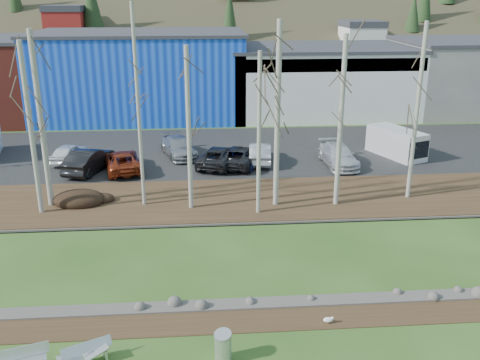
{
  "coord_description": "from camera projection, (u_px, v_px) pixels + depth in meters",
  "views": [
    {
      "loc": [
        -0.39,
        -15.44,
        11.93
      ],
      "look_at": [
        1.71,
        11.17,
        2.5
      ],
      "focal_mm": 40.0,
      "sensor_mm": 36.0,
      "label": 1
    }
  ],
  "objects": [
    {
      "name": "car_6",
      "position": [
        241.0,
        156.0,
        38.22
      ],
      "size": [
        3.82,
        5.47,
        1.39
      ],
      "primitive_type": "imported",
      "rotation": [
        0.0,
        0.0,
        2.8
      ],
      "color": "black",
      "rests_on": "parking_lot"
    },
    {
      "name": "building_blue",
      "position": [
        141.0,
        74.0,
        53.35
      ],
      "size": [
        20.4,
        12.24,
        8.3
      ],
      "color": "#0C34B6",
      "rests_on": "ground"
    },
    {
      "name": "car_7",
      "position": [
        338.0,
        155.0,
        38.21
      ],
      "size": [
        2.23,
        5.07,
        1.45
      ],
      "primitive_type": "imported",
      "rotation": [
        0.0,
        0.0,
        0.04
      ],
      "color": "silver",
      "rests_on": "parking_lot"
    },
    {
      "name": "birch_2",
      "position": [
        138.0,
        109.0,
        29.5
      ],
      "size": [
        0.2,
        0.2,
        11.32
      ],
      "color": "#BAB8A9",
      "rests_on": "far_bank"
    },
    {
      "name": "car_3",
      "position": [
        179.0,
        147.0,
        40.36
      ],
      "size": [
        3.27,
        5.22,
        1.41
      ],
      "primitive_type": "imported",
      "rotation": [
        0.0,
        0.0,
        0.29
      ],
      "color": "gray",
      "rests_on": "parking_lot"
    },
    {
      "name": "building_white",
      "position": [
        318.0,
        79.0,
        54.92
      ],
      "size": [
        18.36,
        12.24,
        6.8
      ],
      "color": "silver",
      "rests_on": "ground"
    },
    {
      "name": "birch_5",
      "position": [
        278.0,
        117.0,
        29.66
      ],
      "size": [
        0.31,
        0.31,
        10.44
      ],
      "color": "#BAB8A9",
      "rests_on": "far_bank"
    },
    {
      "name": "birch_3",
      "position": [
        189.0,
        130.0,
        29.39
      ],
      "size": [
        0.26,
        0.26,
        9.16
      ],
      "color": "#BAB8A9",
      "rests_on": "far_bank"
    },
    {
      "name": "river",
      "position": [
        211.0,
        258.0,
        25.28
      ],
      "size": [
        80.0,
        8.0,
        0.9
      ],
      "primitive_type": null,
      "color": "#131932",
      "rests_on": "ground"
    },
    {
      "name": "near_bank_rocks",
      "position": [
        213.0,
        306.0,
        21.43
      ],
      "size": [
        80.0,
        0.8,
        0.5
      ],
      "primitive_type": null,
      "color": "#47423D",
      "rests_on": "ground"
    },
    {
      "name": "far_bank",
      "position": [
        207.0,
        200.0,
        32.12
      ],
      "size": [
        80.0,
        7.0,
        0.15
      ],
      "primitive_type": "cube",
      "color": "#382616",
      "rests_on": "ground"
    },
    {
      "name": "far_bank_rocks",
      "position": [
        209.0,
        223.0,
        29.14
      ],
      "size": [
        80.0,
        0.8,
        0.46
      ],
      "primitive_type": null,
      "color": "#47423D",
      "rests_on": "ground"
    },
    {
      "name": "parking_lot",
      "position": [
        204.0,
        151.0,
        41.99
      ],
      "size": [
        80.0,
        14.0,
        0.14
      ],
      "primitive_type": "cube",
      "color": "black",
      "rests_on": "ground"
    },
    {
      "name": "car_1",
      "position": [
        89.0,
        160.0,
        36.87
      ],
      "size": [
        3.06,
        5.17,
        1.61
      ],
      "primitive_type": "imported",
      "rotation": [
        0.0,
        0.0,
        2.84
      ],
      "color": "black",
      "rests_on": "parking_lot"
    },
    {
      "name": "birch_6",
      "position": [
        341.0,
        123.0,
        29.83
      ],
      "size": [
        0.27,
        0.27,
        9.71
      ],
      "color": "#BAB8A9",
      "rests_on": "far_bank"
    },
    {
      "name": "birch_0",
      "position": [
        31.0,
        130.0,
        28.69
      ],
      "size": [
        0.27,
        0.27,
        9.47
      ],
      "color": "#BAB8A9",
      "rests_on": "far_bank"
    },
    {
      "name": "van_white",
      "position": [
        398.0,
        143.0,
        40.16
      ],
      "size": [
        3.6,
        5.09,
        2.06
      ],
      "rotation": [
        0.0,
        0.0,
        0.39
      ],
      "color": "white",
      "rests_on": "parking_lot"
    },
    {
      "name": "seagull",
      "position": [
        328.0,
        320.0,
        20.26
      ],
      "size": [
        0.44,
        0.21,
        0.32
      ],
      "rotation": [
        0.0,
        0.0,
        -0.18
      ],
      "color": "gold",
      "rests_on": "ground"
    },
    {
      "name": "car_4",
      "position": [
        239.0,
        157.0,
        38.01
      ],
      "size": [
        1.76,
        3.87,
        1.29
      ],
      "primitive_type": "imported",
      "rotation": [
        0.0,
        0.0,
        0.06
      ],
      "color": "#121747",
      "rests_on": "parking_lot"
    },
    {
      "name": "building_grey",
      "position": [
        468.0,
        75.0,
        56.04
      ],
      "size": [
        14.28,
        12.24,
        7.3
      ],
      "color": "slate",
      "rests_on": "ground"
    },
    {
      "name": "car_5",
      "position": [
        260.0,
        153.0,
        38.87
      ],
      "size": [
        1.96,
        4.49,
        1.44
      ],
      "primitive_type": "imported",
      "rotation": [
        0.0,
        0.0,
        3.04
      ],
      "color": "#AFAFB1",
      "rests_on": "parking_lot"
    },
    {
      "name": "dirt_strip",
      "position": [
        214.0,
        321.0,
        20.49
      ],
      "size": [
        80.0,
        1.8,
        0.03
      ],
      "primitive_type": "cube",
      "color": "#382616",
      "rests_on": "ground"
    },
    {
      "name": "litter_bin",
      "position": [
        223.0,
        348.0,
        18.15
      ],
      "size": [
        0.77,
        0.77,
        1.0
      ],
      "primitive_type": "cylinder",
      "rotation": [
        0.0,
        0.0,
        -0.43
      ],
      "color": "silver",
      "rests_on": "ground"
    },
    {
      "name": "birch_1",
      "position": [
        41.0,
        121.0,
        29.66
      ],
      "size": [
        0.32,
        0.32,
        9.97
      ],
      "color": "#BAB8A9",
      "rests_on": "far_bank"
    },
    {
      "name": "dirt_mound",
      "position": [
        79.0,
        199.0,
        31.4
      ],
      "size": [
        3.0,
        2.12,
        0.59
      ],
      "primitive_type": "ellipsoid",
      "color": "black",
      "rests_on": "far_bank"
    },
    {
      "name": "ground",
      "position": [
        216.0,
        356.0,
        18.52
      ],
      "size": [
        200.0,
        200.0,
        0.0
      ],
      "primitive_type": "plane",
      "color": "#294816",
      "rests_on": "ground"
    },
    {
      "name": "car_2",
      "position": [
        122.0,
        161.0,
        37.08
      ],
      "size": [
        3.48,
        5.46,
        1.4
      ],
      "primitive_type": "imported",
      "rotation": [
        0.0,
        0.0,
        3.39
      ],
      "color": "maroon",
      "rests_on": "parking_lot"
    },
    {
      "name": "car_0",
      "position": [
        69.0,
        153.0,
        38.97
      ],
      "size": [
        2.47,
        4.22,
        1.35
      ],
      "primitive_type": "imported",
      "rotation": [
        0.0,
        0.0,
        2.91
      ],
      "color": "white",
      "rests_on": "parking_lot"
    },
    {
      "name": "birch_7",
      "position": [
        417.0,
        114.0,
        30.76
      ],
      "size": [
        0.24,
        0.24,
        10.29
      ],
      "color": "#BAB8A9",
      "rests_on": "far_bank"
    },
    {
      "name": "car_8",
      "position": [
        219.0,
        156.0,
        38.11
      ],
      "size": [
        3.82,
        5.47,
        1.39
      ],
      "primitive_type": "imported",
      "rotation": [
        0.0,
        0.0,
        2.8
      ],
      "color": "black",
      "rests_on": "parking_lot"
    },
    {
      "name": "birch_4",
      "position": [
        259.0,
        135.0,
        28.77
      ],
      "size": [
        0.22,
        0.22,
        8.94
      ],
      "color": "#BAB8A9",
      "rests_on": "far_bank"
    },
    {
      "name": "bench_damaged",
      "position": [
        84.0,
        354.0,
        18.0
      ],
      "size": [
        1.76,
        1.22,
        0.76
      ],
      "rotation": [
        0.0,
        0.0,
        0.45
      ],
      "color": "silver",
      "rests_on": "ground"
    }
  ]
}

